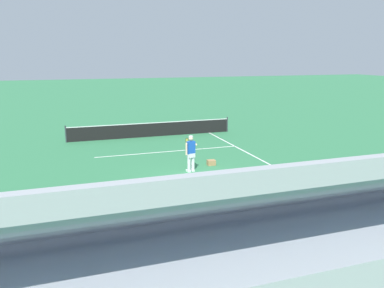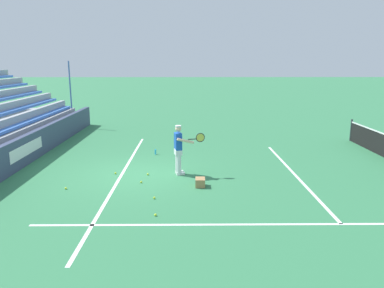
% 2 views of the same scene
% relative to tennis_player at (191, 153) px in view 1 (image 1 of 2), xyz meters
% --- Properties ---
extents(ground_plane, '(160.00, 160.00, 0.00)m').
position_rel_tennis_player_xyz_m(ground_plane, '(0.01, -1.49, -0.89)').
color(ground_plane, '#337A4C').
extents(court_baseline_white, '(12.00, 0.10, 0.01)m').
position_rel_tennis_player_xyz_m(court_baseline_white, '(0.01, -1.99, -0.89)').
color(court_baseline_white, white).
rests_on(court_baseline_white, ground).
extents(court_sideline_white, '(0.10, 12.00, 0.01)m').
position_rel_tennis_player_xyz_m(court_sideline_white, '(4.12, 2.51, -0.89)').
color(court_sideline_white, white).
rests_on(court_sideline_white, ground).
extents(court_service_line_white, '(8.22, 0.10, 0.01)m').
position_rel_tennis_player_xyz_m(court_service_line_white, '(0.01, 4.01, -0.89)').
color(court_service_line_white, white).
rests_on(court_service_line_white, ground).
extents(back_wall_sponsor_board, '(20.88, 0.25, 1.10)m').
position_rel_tennis_player_xyz_m(back_wall_sponsor_board, '(0.02, -5.87, -0.34)').
color(back_wall_sponsor_board, '#384260').
rests_on(back_wall_sponsor_board, ground).
extents(bleacher_stand, '(19.83, 4.00, 3.85)m').
position_rel_tennis_player_xyz_m(bleacher_stand, '(0.01, -8.50, -0.10)').
color(bleacher_stand, '#9EA3A8').
rests_on(bleacher_stand, ground).
extents(tennis_player, '(0.59, 1.06, 1.71)m').
position_rel_tennis_player_xyz_m(tennis_player, '(0.00, 0.00, 0.00)').
color(tennis_player, silver).
rests_on(tennis_player, ground).
extents(ball_box_cardboard, '(0.41, 0.31, 0.26)m').
position_rel_tennis_player_xyz_m(ball_box_cardboard, '(1.30, 0.69, -0.76)').
color(ball_box_cardboard, '#A87F51').
rests_on(ball_box_cardboard, ground).
extents(tennis_ball_stray_back, '(0.07, 0.07, 0.07)m').
position_rel_tennis_player_xyz_m(tennis_ball_stray_back, '(0.11, -1.08, -0.86)').
color(tennis_ball_stray_back, '#CCE533').
rests_on(tennis_ball_stray_back, ground).
extents(tennis_ball_midcourt, '(0.07, 0.07, 0.07)m').
position_rel_tennis_player_xyz_m(tennis_ball_midcourt, '(3.60, -0.51, -0.86)').
color(tennis_ball_midcourt, '#CCE533').
rests_on(tennis_ball_midcourt, ground).
extents(tennis_ball_by_box, '(0.07, 0.07, 0.07)m').
position_rel_tennis_player_xyz_m(tennis_ball_by_box, '(1.54, -3.44, -0.86)').
color(tennis_ball_by_box, '#CCE533').
rests_on(tennis_ball_by_box, ground).
extents(tennis_ball_far_right, '(0.07, 0.07, 0.07)m').
position_rel_tennis_player_xyz_m(tennis_ball_far_right, '(0.96, -1.20, -0.86)').
color(tennis_ball_far_right, '#CCE533').
rests_on(tennis_ball_far_right, ground).
extents(tennis_ball_far_left, '(0.07, 0.07, 0.07)m').
position_rel_tennis_player_xyz_m(tennis_ball_far_left, '(2.39, -0.65, -0.86)').
color(tennis_ball_far_left, '#CCE533').
rests_on(tennis_ball_far_left, ground).
extents(tennis_ball_near_player, '(0.07, 0.07, 0.07)m').
position_rel_tennis_player_xyz_m(tennis_ball_near_player, '(-0.04, -2.22, -0.86)').
color(tennis_ball_near_player, '#CCE533').
rests_on(tennis_ball_near_player, ground).
extents(water_bottle, '(0.07, 0.07, 0.22)m').
position_rel_tennis_player_xyz_m(water_bottle, '(-2.82, -1.07, -0.78)').
color(water_bottle, '#33B2E5').
rests_on(water_bottle, ground).
extents(tennis_net, '(11.09, 0.09, 1.07)m').
position_rel_tennis_player_xyz_m(tennis_net, '(0.01, 8.31, -0.40)').
color(tennis_net, '#33383D').
rests_on(tennis_net, ground).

